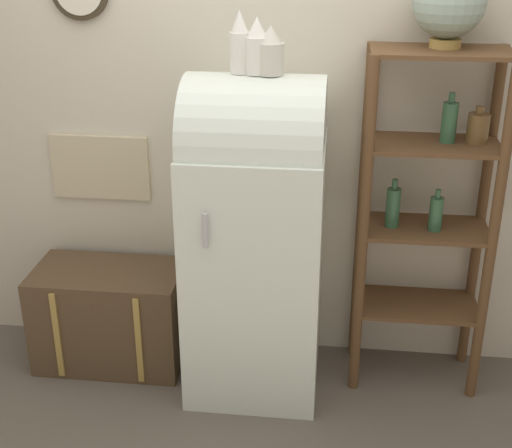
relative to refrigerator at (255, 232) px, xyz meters
name	(u,v)px	position (x,y,z in m)	size (l,w,h in m)	color
ground_plane	(250,403)	(0.00, -0.23, -0.83)	(12.00, 12.00, 0.00)	#60564C
wall_back	(263,105)	(-0.01, 0.35, 0.52)	(7.00, 0.09, 2.70)	beige
refrigerator	(255,232)	(0.00, 0.00, 0.00)	(0.63, 0.68, 1.57)	silver
suitcase_trunk	(111,316)	(-0.78, 0.07, -0.56)	(0.76, 0.44, 0.53)	brown
shelf_unit	(427,203)	(0.80, 0.13, 0.14)	(0.63, 0.35, 1.68)	brown
globe	(449,2)	(0.81, 0.16, 1.04)	(0.31, 0.31, 0.35)	#AD8942
vase_left	(240,44)	(-0.07, 0.01, 0.87)	(0.08, 0.08, 0.27)	white
vase_center	(257,48)	(0.01, 0.01, 0.86)	(0.10, 0.10, 0.24)	white
vase_right	(270,52)	(0.06, 0.00, 0.84)	(0.12, 0.12, 0.21)	beige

